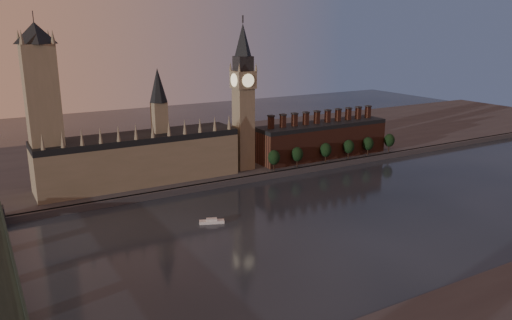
% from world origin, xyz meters
% --- Properties ---
extents(ground, '(900.00, 900.00, 0.00)m').
position_xyz_m(ground, '(0.00, 0.00, 0.00)').
color(ground, black).
rests_on(ground, ground).
extents(north_bank, '(900.00, 182.00, 4.00)m').
position_xyz_m(north_bank, '(0.00, 178.04, 2.00)').
color(north_bank, '#414146').
rests_on(north_bank, ground).
extents(palace_of_westminster, '(130.00, 30.30, 74.00)m').
position_xyz_m(palace_of_westminster, '(-64.41, 114.91, 21.63)').
color(palace_of_westminster, '#81745C').
rests_on(palace_of_westminster, north_bank).
extents(victoria_tower, '(24.00, 24.00, 108.00)m').
position_xyz_m(victoria_tower, '(-120.00, 115.00, 59.09)').
color(victoria_tower, '#81745C').
rests_on(victoria_tower, north_bank).
extents(big_ben, '(15.00, 15.00, 107.00)m').
position_xyz_m(big_ben, '(10.00, 110.00, 56.83)').
color(big_ben, '#81745C').
rests_on(big_ben, north_bank).
extents(chimney_block, '(110.00, 25.00, 37.00)m').
position_xyz_m(chimney_block, '(80.00, 110.00, 17.82)').
color(chimney_block, '#50291E').
rests_on(chimney_block, north_bank).
extents(embankment_tree_0, '(8.60, 8.60, 14.88)m').
position_xyz_m(embankment_tree_0, '(26.25, 94.68, 13.47)').
color(embankment_tree_0, black).
rests_on(embankment_tree_0, north_bank).
extents(embankment_tree_1, '(8.60, 8.60, 14.88)m').
position_xyz_m(embankment_tree_1, '(45.79, 93.89, 13.47)').
color(embankment_tree_1, black).
rests_on(embankment_tree_1, north_bank).
extents(embankment_tree_2, '(8.60, 8.60, 14.88)m').
position_xyz_m(embankment_tree_2, '(72.12, 94.16, 13.47)').
color(embankment_tree_2, black).
rests_on(embankment_tree_2, north_bank).
extents(embankment_tree_3, '(8.60, 8.60, 14.88)m').
position_xyz_m(embankment_tree_3, '(94.36, 94.03, 13.47)').
color(embankment_tree_3, black).
rests_on(embankment_tree_3, north_bank).
extents(embankment_tree_4, '(8.60, 8.60, 14.88)m').
position_xyz_m(embankment_tree_4, '(114.41, 94.15, 13.47)').
color(embankment_tree_4, black).
rests_on(embankment_tree_4, north_bank).
extents(embankment_tree_5, '(8.60, 8.60, 14.88)m').
position_xyz_m(embankment_tree_5, '(137.98, 94.68, 13.47)').
color(embankment_tree_5, black).
rests_on(embankment_tree_5, north_bank).
extents(westminster_bridge, '(14.00, 200.00, 11.55)m').
position_xyz_m(westminster_bridge, '(-155.00, -2.70, 7.44)').
color(westminster_bridge, '#1D2D26').
rests_on(westminster_bridge, ground).
extents(river_boat, '(13.94, 8.66, 2.70)m').
position_xyz_m(river_boat, '(-50.95, 34.93, 1.03)').
color(river_boat, silver).
rests_on(river_boat, ground).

